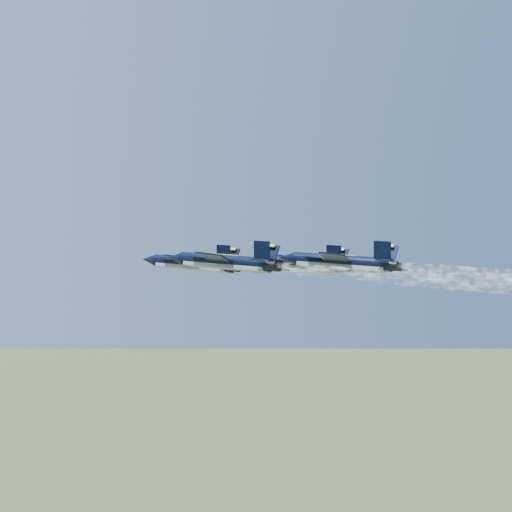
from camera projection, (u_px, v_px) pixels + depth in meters
jet_lead at (191, 263)px, 122.27m from camera, size 13.87×19.08×4.70m
jet_left at (223, 262)px, 108.85m from camera, size 13.87×19.08×4.70m
jet_right at (297, 264)px, 123.30m from camera, size 13.87×19.08×4.70m
jet_slot at (339, 262)px, 109.24m from camera, size 13.87×19.08×4.70m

